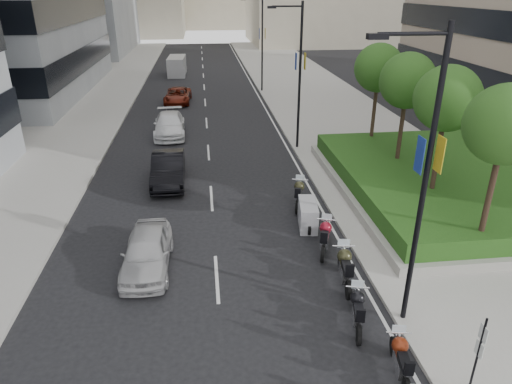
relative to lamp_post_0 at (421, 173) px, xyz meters
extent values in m
plane|color=black|center=(-4.14, -1.00, -5.07)|extent=(160.00, 160.00, 0.00)
cube|color=#9E9B93|center=(4.86, 29.00, -4.99)|extent=(10.00, 100.00, 0.15)
cube|color=#9E9B93|center=(-16.14, 29.00, -4.99)|extent=(8.00, 100.00, 0.15)
cube|color=silver|center=(-0.44, 29.00, -5.06)|extent=(0.12, 100.00, 0.01)
cube|color=silver|center=(-5.64, 29.00, -5.06)|extent=(0.12, 100.00, 0.01)
cube|color=#98968E|center=(5.86, 9.00, -4.72)|extent=(10.00, 14.00, 0.40)
cube|color=#183D11|center=(5.86, 9.00, -4.12)|extent=(9.40, 13.40, 0.80)
cylinder|color=#332319|center=(4.36, 3.00, -2.52)|extent=(0.22, 0.22, 4.00)
sphere|color=#1F4E18|center=(4.36, 3.00, 0.38)|extent=(2.80, 2.80, 2.80)
cylinder|color=#332319|center=(4.36, 7.00, -2.52)|extent=(0.22, 0.22, 4.00)
sphere|color=#1F4E18|center=(4.36, 7.00, 0.38)|extent=(2.80, 2.80, 2.80)
cylinder|color=#332319|center=(4.36, 11.00, -2.52)|extent=(0.22, 0.22, 4.00)
sphere|color=#1F4E18|center=(4.36, 11.00, 0.38)|extent=(2.80, 2.80, 2.80)
cylinder|color=#332319|center=(4.36, 15.00, -2.52)|extent=(0.22, 0.22, 4.00)
sphere|color=#1F4E18|center=(4.36, 15.00, 0.38)|extent=(2.80, 2.80, 2.80)
cylinder|color=black|center=(0.16, 0.00, -0.57)|extent=(0.16, 0.16, 9.00)
cylinder|color=black|center=(-0.74, 0.00, 3.63)|extent=(1.80, 0.10, 0.10)
cube|color=black|center=(-1.64, 0.00, 3.58)|extent=(0.50, 0.22, 0.14)
cube|color=gold|center=(0.44, 0.00, 0.53)|extent=(0.02, 0.45, 1.00)
cube|color=navy|center=(-0.12, 0.00, 0.53)|extent=(0.02, 0.45, 1.00)
cylinder|color=black|center=(0.16, 17.00, -0.57)|extent=(0.16, 0.16, 9.00)
cylinder|color=black|center=(-0.74, 17.00, 3.63)|extent=(1.80, 0.10, 0.10)
cube|color=black|center=(-1.64, 17.00, 3.58)|extent=(0.50, 0.22, 0.14)
cube|color=gold|center=(0.44, 17.00, 0.53)|extent=(0.02, 0.45, 1.00)
cube|color=navy|center=(-0.12, 17.00, 0.53)|extent=(0.02, 0.45, 1.00)
cylinder|color=black|center=(0.16, 35.00, -0.57)|extent=(0.16, 0.16, 9.00)
cube|color=gold|center=(0.44, 35.00, 0.53)|extent=(0.02, 0.45, 1.00)
cube|color=navy|center=(-0.12, 35.00, 0.53)|extent=(0.02, 0.45, 1.00)
cylinder|color=black|center=(0.66, -3.00, -3.82)|extent=(0.06, 0.06, 2.50)
cube|color=silver|center=(0.66, -3.00, -3.02)|extent=(0.02, 0.32, 0.42)
cube|color=silver|center=(0.66, -3.00, -3.52)|extent=(0.02, 0.32, 0.42)
cylinder|color=black|center=(-0.73, -1.40, -4.77)|extent=(0.22, 0.60, 0.59)
cube|color=silver|center=(-0.87, -2.20, -4.61)|extent=(0.42, 0.85, 0.40)
sphere|color=maroon|center=(-0.82, -1.89, -4.25)|extent=(0.46, 0.46, 0.46)
cube|color=black|center=(-0.92, -2.48, -4.30)|extent=(0.39, 0.75, 0.15)
cylinder|color=silver|center=(-0.77, -1.64, -4.04)|extent=(0.70, 0.17, 0.05)
cylinder|color=black|center=(-1.58, -0.83, -4.76)|extent=(0.26, 0.62, 0.61)
cylinder|color=black|center=(-1.20, 0.71, -4.76)|extent=(0.26, 0.62, 0.61)
cube|color=silver|center=(-1.40, -0.11, -4.59)|extent=(0.49, 0.88, 0.41)
sphere|color=black|center=(-1.32, 0.21, -4.22)|extent=(0.47, 0.47, 0.47)
cube|color=black|center=(-1.47, -0.40, -4.28)|extent=(0.44, 0.78, 0.16)
cylinder|color=silver|center=(-1.26, 0.47, -4.00)|extent=(0.72, 0.22, 0.05)
cylinder|color=black|center=(-1.24, 1.30, -4.73)|extent=(0.23, 0.69, 0.68)
cylinder|color=black|center=(-1.00, 3.03, -4.73)|extent=(0.23, 0.69, 0.68)
cube|color=silver|center=(-1.13, 2.11, -4.54)|extent=(0.46, 0.97, 0.46)
sphere|color=#2F2F1A|center=(-1.08, 2.47, -4.12)|extent=(0.53, 0.53, 0.53)
cube|color=black|center=(-1.17, 1.78, -4.19)|extent=(0.42, 0.86, 0.18)
cylinder|color=silver|center=(-1.03, 2.76, -3.88)|extent=(0.81, 0.17, 0.05)
cylinder|color=black|center=(-1.54, 3.65, -4.75)|extent=(0.32, 0.65, 0.64)
cylinder|color=black|center=(-1.00, 5.21, -4.75)|extent=(0.32, 0.65, 0.64)
cube|color=silver|center=(-1.28, 4.38, -4.57)|extent=(0.58, 0.93, 0.43)
sphere|color=maroon|center=(-1.17, 4.71, -4.18)|extent=(0.50, 0.50, 0.50)
cube|color=black|center=(-1.38, 4.09, -4.24)|extent=(0.52, 0.83, 0.17)
cylinder|color=silver|center=(-1.08, 4.97, -3.95)|extent=(0.74, 0.30, 0.05)
cylinder|color=black|center=(-1.59, 5.81, -4.79)|extent=(0.18, 0.56, 0.55)
cylinder|color=black|center=(-1.39, 7.22, -4.79)|extent=(0.18, 0.56, 0.55)
cube|color=gray|center=(-1.49, 6.51, -4.49)|extent=(1.00, 1.95, 1.11)
cylinder|color=black|center=(-1.71, 7.80, -4.74)|extent=(0.30, 0.66, 0.65)
cylinder|color=black|center=(-1.24, 9.42, -4.74)|extent=(0.30, 0.66, 0.65)
cube|color=silver|center=(-1.49, 8.56, -4.56)|extent=(0.55, 0.95, 0.44)
sphere|color=#2F2E1A|center=(-1.39, 8.89, -4.16)|extent=(0.50, 0.50, 0.50)
cube|color=black|center=(-1.58, 8.26, -4.22)|extent=(0.50, 0.84, 0.17)
cylinder|color=silver|center=(-1.32, 9.16, -3.93)|extent=(0.76, 0.27, 0.05)
imported|color=#B1B1B3|center=(-8.18, 3.99, -4.34)|extent=(1.79, 4.30, 1.45)
imported|color=black|center=(-7.86, 12.28, -4.27)|extent=(1.76, 4.85, 1.59)
imported|color=white|center=(-8.29, 21.09, -4.31)|extent=(2.29, 5.29, 1.52)
imported|color=#65190C|center=(-8.10, 31.06, -4.39)|extent=(2.50, 4.96, 1.35)
cube|color=#B3B2B4|center=(-8.75, 45.78, -4.00)|extent=(2.11, 5.14, 2.13)
cube|color=#B3B2B4|center=(-8.75, 43.85, -4.51)|extent=(1.97, 1.29, 1.12)
cylinder|color=black|center=(-9.56, 43.95, -4.71)|extent=(0.25, 0.71, 0.71)
cylinder|color=black|center=(-7.93, 43.95, -4.71)|extent=(0.25, 0.71, 0.71)
cylinder|color=black|center=(-9.56, 47.40, -4.71)|extent=(0.25, 0.71, 0.71)
cylinder|color=black|center=(-7.93, 47.40, -4.71)|extent=(0.25, 0.71, 0.71)
camera|label=1|loc=(-5.83, -10.96, 4.66)|focal=32.00mm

